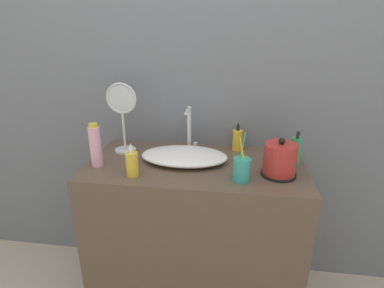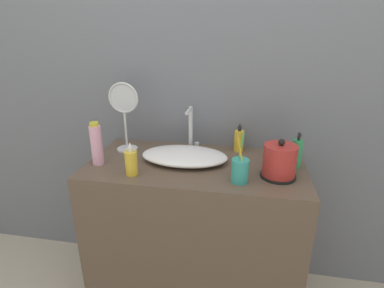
{
  "view_description": "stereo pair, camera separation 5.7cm",
  "coord_description": "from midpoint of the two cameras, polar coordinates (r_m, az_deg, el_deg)",
  "views": [
    {
      "loc": [
        0.17,
        -1.07,
        1.44
      ],
      "look_at": [
        -0.02,
        0.27,
        0.93
      ],
      "focal_mm": 28.0,
      "sensor_mm": 36.0,
      "label": 1
    },
    {
      "loc": [
        0.22,
        -1.06,
        1.44
      ],
      "look_at": [
        -0.02,
        0.27,
        0.93
      ],
      "focal_mm": 28.0,
      "sensor_mm": 36.0,
      "label": 2
    }
  ],
  "objects": [
    {
      "name": "electric_kettle",
      "position": [
        1.38,
        15.21,
        -3.15
      ],
      "size": [
        0.16,
        0.16,
        0.18
      ],
      "color": "black",
      "rests_on": "vanity_counter"
    },
    {
      "name": "lotion_bottle",
      "position": [
        1.5,
        18.1,
        -1.42
      ],
      "size": [
        0.05,
        0.05,
        0.17
      ],
      "color": "#2D9956",
      "rests_on": "vanity_counter"
    },
    {
      "name": "faucet",
      "position": [
        1.6,
        -1.47,
        3.18
      ],
      "size": [
        0.06,
        0.12,
        0.24
      ],
      "color": "silver",
      "rests_on": "vanity_counter"
    },
    {
      "name": "shampoo_bottle",
      "position": [
        1.63,
        7.64,
        0.85
      ],
      "size": [
        0.05,
        0.05,
        0.16
      ],
      "color": "gold",
      "rests_on": "vanity_counter"
    },
    {
      "name": "toothbrush_cup",
      "position": [
        1.3,
        8.17,
        -4.81
      ],
      "size": [
        0.07,
        0.07,
        0.22
      ],
      "color": "teal",
      "rests_on": "vanity_counter"
    },
    {
      "name": "hand_cream_bottle",
      "position": [
        1.49,
        -18.96,
        -0.33
      ],
      "size": [
        0.05,
        0.05,
        0.21
      ],
      "color": "#EAA8C6",
      "rests_on": "vanity_counter"
    },
    {
      "name": "mouthwash_bottle",
      "position": [
        1.36,
        -12.55,
        -3.62
      ],
      "size": [
        0.06,
        0.06,
        0.15
      ],
      "color": "gold",
      "rests_on": "vanity_counter"
    },
    {
      "name": "vanity_counter",
      "position": [
        1.69,
        -0.4,
        -16.61
      ],
      "size": [
        1.06,
        0.53,
        0.83
      ],
      "color": "brown",
      "rests_on": "ground_plane"
    },
    {
      "name": "vanity_mirror",
      "position": [
        1.61,
        -14.13,
        5.79
      ],
      "size": [
        0.16,
        0.11,
        0.37
      ],
      "color": "silver",
      "rests_on": "vanity_counter"
    },
    {
      "name": "wall_back",
      "position": [
        1.64,
        1.03,
        15.77
      ],
      "size": [
        6.0,
        0.04,
        2.6
      ],
      "color": "slate",
      "rests_on": "ground_plane"
    },
    {
      "name": "sink_basin",
      "position": [
        1.49,
        -2.6,
        -2.29
      ],
      "size": [
        0.43,
        0.26,
        0.06
      ],
      "color": "white",
      "rests_on": "vanity_counter"
    }
  ]
}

